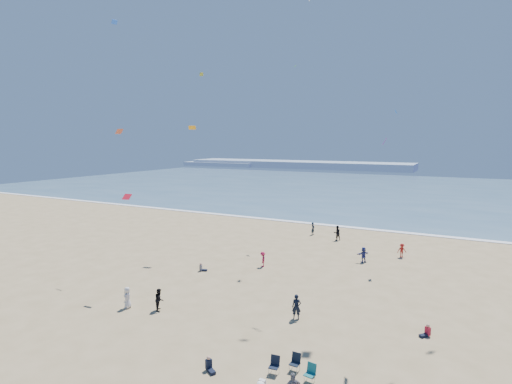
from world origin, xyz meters
The scene contains 10 objects.
ocean centered at (0.00, 95.00, 0.03)m, with size 220.00×100.00×0.06m, color #476B84.
surf_line centered at (0.00, 45.00, 0.04)m, with size 220.00×1.20×0.08m, color white.
headland_far centered at (-60.00, 170.00, 1.60)m, with size 110.00×20.00×3.20m, color #7A8EA8.
headland_near centered at (-100.00, 165.00, 1.00)m, with size 40.00×14.00×2.00m, color #7A8EA8.
standing_flyers centered at (3.78, 16.10, 0.84)m, with size 28.59×41.05×1.93m.
seated_group centered at (1.14, 6.23, 0.42)m, with size 22.04×22.72×0.84m.
chair_cluster centered at (5.42, 5.75, 0.50)m, with size 2.67×1.44×1.00m.
white_tote centered at (4.39, 4.12, 0.20)m, with size 0.35×0.20×0.40m, color silver.
black_backpack centered at (6.40, 6.27, 0.19)m, with size 0.30×0.22×0.38m, color black.
kites_aloft centered at (9.51, 13.46, 15.20)m, with size 40.35×41.79×28.00m.
Camera 1 is at (13.08, -13.26, 12.75)m, focal length 28.00 mm.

